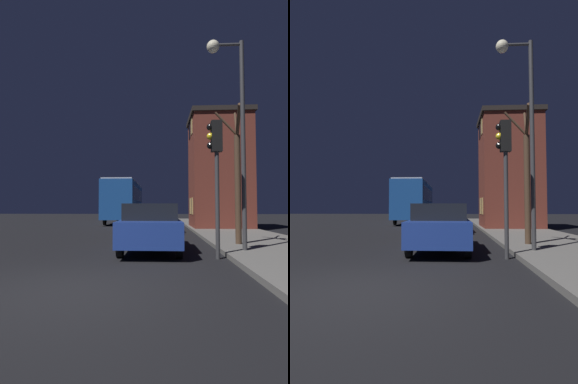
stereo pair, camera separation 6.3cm
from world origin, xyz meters
TOP-DOWN VIEW (x-y plane):
  - ground_plane at (0.00, 0.00)m, footprint 120.00×120.00m
  - brick_building at (5.58, 15.31)m, footprint 3.99×4.30m
  - streetlamp at (3.89, 4.21)m, footprint 1.17×0.40m
  - traffic_light at (3.19, 3.39)m, footprint 0.43×0.24m
  - bare_tree at (4.40, 5.77)m, footprint 0.96×1.90m
  - bus at (-1.81, 23.00)m, footprint 2.58×11.47m
  - car_near_lane at (1.28, 4.92)m, footprint 1.88×4.64m
  - car_mid_lane at (1.51, 12.58)m, footprint 1.76×4.34m
  - car_far_lane at (1.47, 22.80)m, footprint 1.75×4.43m

SIDE VIEW (x-z plane):
  - ground_plane at x=0.00m, z-range 0.00..0.00m
  - car_far_lane at x=1.47m, z-range 0.05..1.51m
  - car_mid_lane at x=1.51m, z-range 0.04..1.56m
  - car_near_lane at x=1.28m, z-range 0.04..1.61m
  - bus at x=-1.81m, z-range 0.35..4.12m
  - bare_tree at x=4.40m, z-range 0.03..5.03m
  - traffic_light at x=3.19m, z-range 0.87..4.83m
  - brick_building at x=5.58m, z-range 0.16..7.79m
  - streetlamp at x=3.89m, z-range 1.26..7.92m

